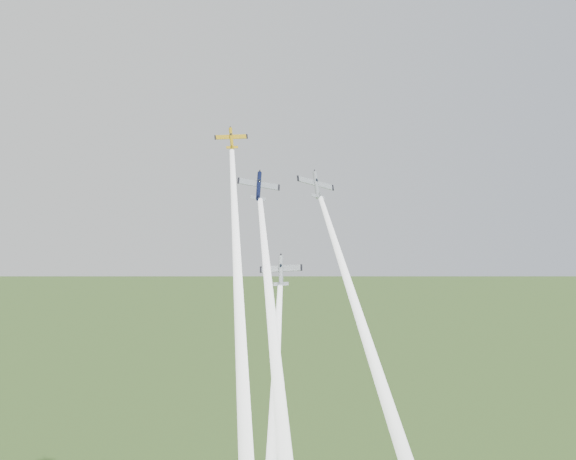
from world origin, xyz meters
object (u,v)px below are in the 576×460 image
Objects in this scene: plane_navy at (259,186)px; plane_silver_low at (281,271)px; plane_yellow at (231,138)px; plane_silver_right at (316,185)px.

plane_silver_low is at bearing -64.40° from plane_navy.
plane_silver_low is at bearing -58.31° from plane_yellow.
plane_yellow reaches higher than plane_navy.
plane_yellow is 0.77× the size of plane_silver_right.
plane_yellow reaches higher than plane_silver_right.
plane_navy is 16.04m from plane_silver_right.
plane_silver_right is (14.39, 7.06, 0.54)m from plane_navy.
plane_navy reaches higher than plane_silver_low.
plane_silver_right is 1.10× the size of plane_silver_low.
plane_silver_right is (17.82, -0.49, -9.06)m from plane_yellow.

